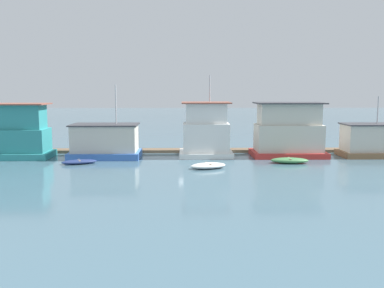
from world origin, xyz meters
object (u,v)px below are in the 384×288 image
object	(u,v)px
houseboat_brown	(379,141)
houseboat_white	(206,132)
houseboat_blue	(105,142)
dinghy_white	(208,166)
dinghy_navy	(79,162)
dinghy_green	(290,160)
houseboat_teal	(17,134)
houseboat_red	(288,132)

from	to	relation	value
houseboat_brown	houseboat_white	bearing A→B (deg)	179.05
houseboat_blue	dinghy_white	bearing A→B (deg)	-30.67
houseboat_blue	dinghy_navy	bearing A→B (deg)	-116.80
houseboat_blue	houseboat_white	world-z (taller)	houseboat_white
houseboat_white	houseboat_brown	distance (m)	16.93
houseboat_white	dinghy_navy	distance (m)	12.28
houseboat_brown	dinghy_green	distance (m)	10.41
dinghy_white	dinghy_green	bearing A→B (deg)	17.29
houseboat_teal	dinghy_navy	world-z (taller)	houseboat_teal
houseboat_white	houseboat_red	bearing A→B (deg)	-0.42
houseboat_red	dinghy_white	bearing A→B (deg)	-142.70
dinghy_white	dinghy_green	distance (m)	7.73
houseboat_red	dinghy_navy	distance (m)	19.97
houseboat_white	dinghy_white	xyz separation A→B (m)	(-0.12, -6.29, -2.16)
dinghy_navy	dinghy_white	world-z (taller)	dinghy_white
houseboat_red	dinghy_navy	xyz separation A→B (m)	(-19.45, -3.93, -2.20)
houseboat_blue	houseboat_red	size ratio (longest dim) A/B	0.98
houseboat_brown	dinghy_white	xyz separation A→B (m)	(-17.03, -6.01, -1.30)
dinghy_green	dinghy_white	bearing A→B (deg)	-162.71
houseboat_red	dinghy_white	world-z (taller)	houseboat_red
houseboat_white	dinghy_green	xyz separation A→B (m)	(7.27, -3.99, -2.14)
houseboat_white	dinghy_navy	world-z (taller)	houseboat_white
houseboat_blue	dinghy_navy	world-z (taller)	houseboat_blue
houseboat_teal	dinghy_white	xyz separation A→B (m)	(17.95, -5.71, -2.09)
houseboat_blue	houseboat_red	distance (m)	17.78
houseboat_teal	dinghy_white	bearing A→B (deg)	-17.65
houseboat_teal	dinghy_white	world-z (taller)	houseboat_teal
houseboat_white	houseboat_brown	xyz separation A→B (m)	(16.91, -0.28, -0.86)
dinghy_green	houseboat_white	bearing A→B (deg)	151.24
houseboat_white	dinghy_green	distance (m)	8.56
houseboat_brown	dinghy_white	distance (m)	18.11
houseboat_teal	houseboat_red	world-z (taller)	houseboat_red
houseboat_blue	houseboat_teal	bearing A→B (deg)	179.76
houseboat_blue	dinghy_white	xyz separation A→B (m)	(9.57, -5.68, -1.32)
houseboat_brown	dinghy_navy	size ratio (longest dim) A/B	2.28
houseboat_blue	houseboat_white	xyz separation A→B (m)	(9.69, 0.61, 0.84)
houseboat_blue	dinghy_white	distance (m)	11.21
houseboat_red	houseboat_brown	world-z (taller)	houseboat_brown
houseboat_blue	houseboat_red	world-z (taller)	houseboat_blue
dinghy_navy	houseboat_red	bearing A→B (deg)	11.43
houseboat_blue	houseboat_red	xyz separation A→B (m)	(17.75, 0.55, 0.84)
dinghy_white	houseboat_brown	bearing A→B (deg)	19.43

